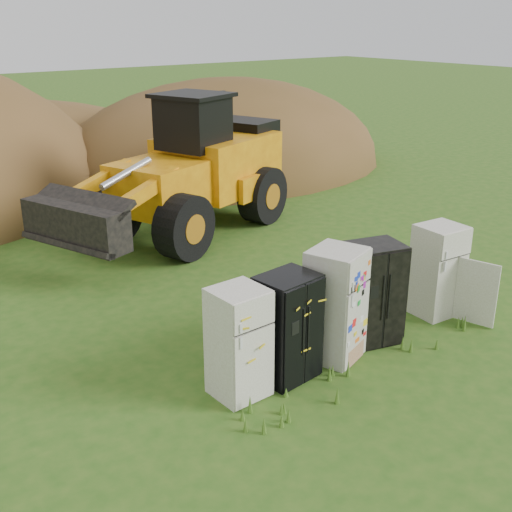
{
  "coord_description": "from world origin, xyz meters",
  "views": [
    {
      "loc": [
        -7.33,
        -6.84,
        5.42
      ],
      "look_at": [
        -0.54,
        2.0,
        1.22
      ],
      "focal_mm": 45.0,
      "sensor_mm": 36.0,
      "label": 1
    }
  ],
  "objects_px": {
    "fridge_leftmost": "(239,343)",
    "fridge_sticker": "(335,304)",
    "fridge_open_door": "(437,270)",
    "fridge_black_side": "(287,327)",
    "fridge_dark_mid": "(373,293)",
    "wheel_loader": "(172,170)"
  },
  "relations": [
    {
      "from": "fridge_leftmost",
      "to": "fridge_sticker",
      "type": "height_order",
      "value": "fridge_sticker"
    },
    {
      "from": "fridge_sticker",
      "to": "fridge_leftmost",
      "type": "bearing_deg",
      "value": 159.44
    },
    {
      "from": "fridge_sticker",
      "to": "wheel_loader",
      "type": "relative_size",
      "value": 0.26
    },
    {
      "from": "fridge_leftmost",
      "to": "fridge_black_side",
      "type": "relative_size",
      "value": 1.0
    },
    {
      "from": "fridge_black_side",
      "to": "fridge_open_door",
      "type": "bearing_deg",
      "value": -5.38
    },
    {
      "from": "fridge_black_side",
      "to": "fridge_dark_mid",
      "type": "distance_m",
      "value": 1.98
    },
    {
      "from": "fridge_black_side",
      "to": "fridge_dark_mid",
      "type": "height_order",
      "value": "fridge_dark_mid"
    },
    {
      "from": "fridge_leftmost",
      "to": "fridge_sticker",
      "type": "xyz_separation_m",
      "value": [
        1.93,
        -0.04,
        0.1
      ]
    },
    {
      "from": "fridge_dark_mid",
      "to": "wheel_loader",
      "type": "height_order",
      "value": "wheel_loader"
    },
    {
      "from": "fridge_sticker",
      "to": "fridge_dark_mid",
      "type": "xyz_separation_m",
      "value": [
        0.94,
        0.03,
        -0.06
      ]
    },
    {
      "from": "fridge_sticker",
      "to": "fridge_open_door",
      "type": "height_order",
      "value": "fridge_sticker"
    },
    {
      "from": "fridge_leftmost",
      "to": "fridge_dark_mid",
      "type": "bearing_deg",
      "value": -2.12
    },
    {
      "from": "fridge_open_door",
      "to": "fridge_leftmost",
      "type": "bearing_deg",
      "value": -175.25
    },
    {
      "from": "fridge_black_side",
      "to": "fridge_sticker",
      "type": "distance_m",
      "value": 1.04
    },
    {
      "from": "fridge_sticker",
      "to": "fridge_open_door",
      "type": "xyz_separation_m",
      "value": [
        2.72,
        0.03,
        -0.07
      ]
    },
    {
      "from": "fridge_leftmost",
      "to": "fridge_sticker",
      "type": "relative_size",
      "value": 0.9
    },
    {
      "from": "fridge_open_door",
      "to": "fridge_sticker",
      "type": "bearing_deg",
      "value": -174.44
    },
    {
      "from": "fridge_black_side",
      "to": "fridge_sticker",
      "type": "relative_size",
      "value": 0.9
    },
    {
      "from": "fridge_sticker",
      "to": "fridge_black_side",
      "type": "bearing_deg",
      "value": 161.49
    },
    {
      "from": "fridge_leftmost",
      "to": "wheel_loader",
      "type": "distance_m",
      "value": 7.55
    },
    {
      "from": "fridge_dark_mid",
      "to": "wheel_loader",
      "type": "xyz_separation_m",
      "value": [
        0.1,
        6.89,
        0.89
      ]
    },
    {
      "from": "wheel_loader",
      "to": "fridge_black_side",
      "type": "bearing_deg",
      "value": -125.98
    }
  ]
}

